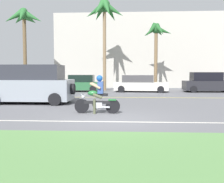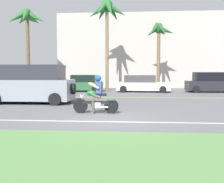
{
  "view_description": "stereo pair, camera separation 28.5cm",
  "coord_description": "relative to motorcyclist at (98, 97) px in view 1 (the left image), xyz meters",
  "views": [
    {
      "loc": [
        0.58,
        -9.41,
        1.69
      ],
      "look_at": [
        -0.23,
        4.22,
        0.69
      ],
      "focal_mm": 42.75,
      "sensor_mm": 36.0,
      "label": 1
    },
    {
      "loc": [
        0.86,
        -9.39,
        1.69
      ],
      "look_at": [
        -0.23,
        4.22,
        0.69
      ],
      "focal_mm": 42.75,
      "sensor_mm": 36.0,
      "label": 2
    }
  ],
  "objects": [
    {
      "name": "parked_car_0",
      "position": [
        -8.64,
        10.28,
        0.07
      ],
      "size": [
        3.88,
        1.96,
        1.57
      ],
      "color": "#2D663D",
      "rests_on": "ground"
    },
    {
      "name": "parked_car_3",
      "position": [
        8.02,
        12.22,
        0.11
      ],
      "size": [
        4.23,
        1.98,
        1.68
      ],
      "color": "#232328",
      "rests_on": "ground"
    },
    {
      "name": "suv_nearby",
      "position": [
        -3.98,
        3.37,
        0.34
      ],
      "size": [
        4.58,
        2.24,
        2.07
      ],
      "color": "#8C939E",
      "rests_on": "ground"
    },
    {
      "name": "ground",
      "position": [
        0.65,
        1.62,
        -0.68
      ],
      "size": [
        56.0,
        30.0,
        0.04
      ],
      "primitive_type": "cube",
      "color": "slate"
    },
    {
      "name": "parked_car_2",
      "position": [
        2.28,
        11.95,
        0.01
      ],
      "size": [
        4.59,
        2.09,
        1.42
      ],
      "color": "white",
      "rests_on": "ground"
    },
    {
      "name": "parked_car_1",
      "position": [
        -2.93,
        12.2,
        0.01
      ],
      "size": [
        3.63,
        1.95,
        1.44
      ],
      "color": "#2D663D",
      "rests_on": "ground"
    },
    {
      "name": "lane_line_near",
      "position": [
        0.65,
        -1.83,
        -0.66
      ],
      "size": [
        50.4,
        0.12,
        0.01
      ],
      "primitive_type": "cube",
      "color": "silver",
      "rests_on": "ground"
    },
    {
      "name": "palm_tree_0",
      "position": [
        3.84,
        14.09,
        4.36
      ],
      "size": [
        2.78,
        2.83,
        6.14
      ],
      "color": "brown",
      "rests_on": "ground"
    },
    {
      "name": "grass_median",
      "position": [
        0.65,
        -5.48,
        -0.63
      ],
      "size": [
        56.0,
        3.8,
        0.06
      ],
      "primitive_type": "cube",
      "color": "#5B8C4C",
      "rests_on": "ground"
    },
    {
      "name": "motorcyclist",
      "position": [
        0.0,
        0.0,
        0.0
      ],
      "size": [
        1.87,
        0.61,
        1.57
      ],
      "color": "black",
      "rests_on": "ground"
    },
    {
      "name": "lane_line_far",
      "position": [
        0.65,
        6.91,
        -0.66
      ],
      "size": [
        50.4,
        0.12,
        0.01
      ],
      "primitive_type": "cube",
      "color": "yellow",
      "rests_on": "ground"
    },
    {
      "name": "building_far",
      "position": [
        3.87,
        19.62,
        3.32
      ],
      "size": [
        21.15,
        4.0,
        7.96
      ],
      "primitive_type": "cube",
      "color": "#BCB7AD",
      "rests_on": "ground"
    },
    {
      "name": "palm_tree_1",
      "position": [
        -0.91,
        13.55,
        6.21
      ],
      "size": [
        3.76,
        3.47,
        8.13
      ],
      "color": "#846B4C",
      "rests_on": "ground"
    },
    {
      "name": "palm_tree_2",
      "position": [
        -8.35,
        13.61,
        5.64
      ],
      "size": [
        3.63,
        3.76,
        7.52
      ],
      "color": "brown",
      "rests_on": "ground"
    },
    {
      "name": "motorcyclist_distant",
      "position": [
        -5.27,
        6.84,
        -0.09
      ],
      "size": [
        1.02,
        1.34,
        1.35
      ],
      "color": "black",
      "rests_on": "ground"
    }
  ]
}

